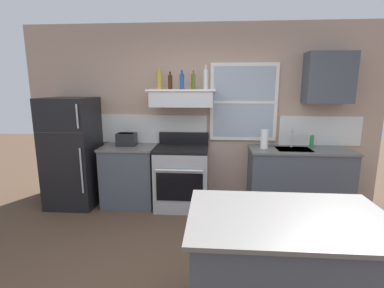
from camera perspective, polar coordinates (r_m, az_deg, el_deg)
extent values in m
cube|color=tan|center=(4.43, 1.67, 5.82)|extent=(5.40, 0.06, 2.70)
cube|color=silver|center=(4.62, -12.79, 3.02)|extent=(2.50, 0.02, 0.44)
cube|color=silver|center=(4.69, 24.18, 2.42)|extent=(1.20, 0.02, 0.44)
cube|color=white|center=(4.39, 10.26, 8.20)|extent=(1.00, 0.04, 1.15)
cube|color=#9EADBC|center=(4.37, 10.28, 8.19)|extent=(0.90, 0.01, 1.05)
cube|color=white|center=(4.37, 10.28, 8.18)|extent=(0.90, 0.02, 0.04)
cube|color=black|center=(4.64, -22.77, -1.55)|extent=(0.70, 0.68, 1.63)
cube|color=#333333|center=(4.28, -25.19, 2.06)|extent=(0.69, 0.00, 0.01)
cylinder|color=#A5A8AD|center=(4.23, -21.21, -5.03)|extent=(0.02, 0.02, 0.64)
cylinder|color=#A5A8AD|center=(4.09, -21.98, 5.16)|extent=(0.02, 0.02, 0.32)
cube|color=#474C56|center=(4.48, -12.24, -6.31)|extent=(0.76, 0.60, 0.88)
cube|color=#605E5B|center=(4.36, -12.50, -0.61)|extent=(0.79, 0.63, 0.03)
cube|color=black|center=(4.38, -12.92, 0.91)|extent=(0.28, 0.20, 0.19)
cube|color=black|center=(4.37, -12.97, 2.05)|extent=(0.24, 0.16, 0.01)
cube|color=black|center=(4.42, -14.73, 1.37)|extent=(0.02, 0.03, 0.02)
cube|color=#9EA0A5|center=(4.28, -2.01, -6.93)|extent=(0.76, 0.64, 0.87)
cube|color=black|center=(4.16, -2.05, -0.98)|extent=(0.76, 0.64, 0.04)
cube|color=black|center=(4.42, -1.64, 1.22)|extent=(0.76, 0.06, 0.18)
cube|color=black|center=(3.98, -2.53, -8.61)|extent=(0.65, 0.01, 0.40)
cylinder|color=silver|center=(3.87, -2.62, -5.31)|extent=(0.65, 0.03, 0.03)
cube|color=silver|center=(4.17, -1.97, 9.03)|extent=(0.88, 0.48, 0.22)
cube|color=#262628|center=(3.95, -2.32, 7.73)|extent=(0.75, 0.02, 0.04)
cube|color=white|center=(4.16, -1.98, 10.72)|extent=(0.96, 0.52, 0.02)
cylinder|color=#B29333|center=(4.26, -6.51, 12.55)|extent=(0.08, 0.08, 0.25)
cylinder|color=#B29333|center=(4.27, -6.56, 14.68)|extent=(0.03, 0.03, 0.06)
cylinder|color=#381E0F|center=(4.18, -4.38, 12.21)|extent=(0.06, 0.06, 0.20)
cylinder|color=#381E0F|center=(4.18, -4.41, 13.89)|extent=(0.03, 0.03, 0.05)
cylinder|color=#1E478C|center=(4.11, -2.03, 12.35)|extent=(0.07, 0.07, 0.21)
cylinder|color=#1E478C|center=(4.11, -2.04, 14.18)|extent=(0.03, 0.03, 0.05)
cylinder|color=#4C601E|center=(4.18, 0.28, 12.35)|extent=(0.06, 0.06, 0.21)
cylinder|color=#4C601E|center=(4.19, 0.28, 14.17)|extent=(0.03, 0.03, 0.05)
cylinder|color=silver|center=(4.18, 2.75, 12.75)|extent=(0.06, 0.06, 0.27)
cylinder|color=silver|center=(4.19, 2.78, 15.09)|extent=(0.03, 0.03, 0.07)
cube|color=#474C56|center=(4.47, 20.43, -6.81)|extent=(1.40, 0.60, 0.88)
cube|color=#605E5B|center=(4.35, 20.85, -1.11)|extent=(1.43, 0.63, 0.03)
cube|color=#B7BABC|center=(4.31, 19.65, -1.04)|extent=(0.48, 0.36, 0.01)
cylinder|color=silver|center=(4.41, 19.31, 1.21)|extent=(0.03, 0.03, 0.28)
cylinder|color=silver|center=(4.32, 19.69, 2.58)|extent=(0.02, 0.16, 0.02)
cylinder|color=white|center=(4.21, 14.26, 0.96)|extent=(0.11, 0.11, 0.27)
cylinder|color=#268C3F|center=(4.48, 22.79, 0.45)|extent=(0.06, 0.06, 0.18)
cube|color=#474C56|center=(2.38, 18.07, -23.74)|extent=(1.32, 0.82, 0.88)
cube|color=#605E5B|center=(2.15, 18.84, -13.74)|extent=(1.40, 0.90, 0.03)
cube|color=#474C56|center=(4.51, 25.63, 11.81)|extent=(0.64, 0.32, 0.70)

